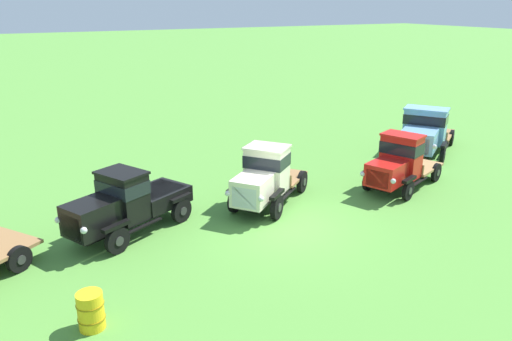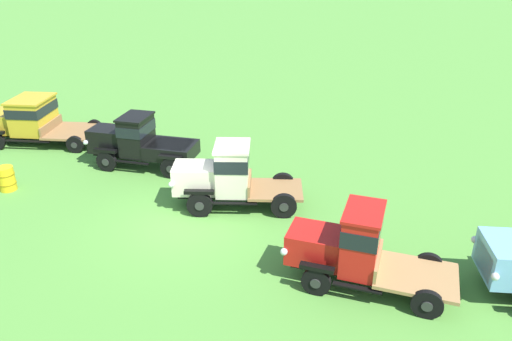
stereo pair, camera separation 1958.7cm
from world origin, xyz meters
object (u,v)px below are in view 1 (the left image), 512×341
vintage_truck_second_in_line (126,203)px  oil_drum_beside_row (91,311)px  vintage_truck_midrow_center (265,177)px  vintage_truck_far_side (398,163)px  vintage_truck_back_of_row (423,132)px

vintage_truck_second_in_line → oil_drum_beside_row: bearing=-113.8°
vintage_truck_midrow_center → oil_drum_beside_row: size_ratio=4.82×
vintage_truck_midrow_center → vintage_truck_far_side: (5.58, -0.94, -0.05)m
vintage_truck_second_in_line → vintage_truck_midrow_center: size_ratio=1.05×
vintage_truck_far_side → vintage_truck_back_of_row: 5.48m
oil_drum_beside_row → vintage_truck_back_of_row: bearing=21.1°
vintage_truck_second_in_line → vintage_truck_midrow_center: bearing=-1.8°
oil_drum_beside_row → vintage_truck_far_side: bearing=15.6°
vintage_truck_far_side → oil_drum_beside_row: size_ratio=5.19×
vintage_truck_midrow_center → oil_drum_beside_row: (-7.05, -4.47, -0.71)m
vintage_truck_midrow_center → vintage_truck_back_of_row: vintage_truck_back_of_row is taller
vintage_truck_second_in_line → vintage_truck_midrow_center: (5.02, -0.15, 0.10)m
vintage_truck_back_of_row → vintage_truck_second_in_line: bearing=-172.5°
vintage_truck_back_of_row → vintage_truck_midrow_center: bearing=-168.0°
oil_drum_beside_row → vintage_truck_second_in_line: bearing=66.2°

